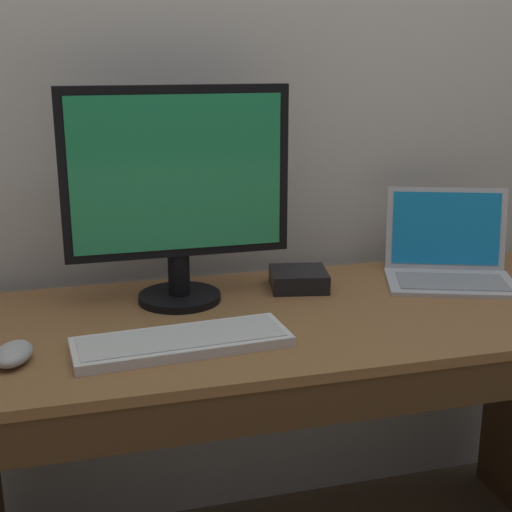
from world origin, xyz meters
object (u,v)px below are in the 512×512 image
object	(u,v)px
laptop_silver	(449,259)
external_drive_box	(299,279)
wired_keyboard	(182,342)
computer_mouse	(13,354)
external_monitor	(177,189)

from	to	relation	value
laptop_silver	external_drive_box	xyz separation A→B (m)	(-0.40, 0.03, -0.03)
wired_keyboard	external_drive_box	world-z (taller)	external_drive_box
computer_mouse	external_monitor	bearing A→B (deg)	48.61
wired_keyboard	computer_mouse	size ratio (longest dim) A/B	4.05
computer_mouse	external_drive_box	bearing A→B (deg)	36.72
computer_mouse	external_drive_box	distance (m)	0.72
laptop_silver	wired_keyboard	distance (m)	0.79
external_monitor	wired_keyboard	distance (m)	0.37
external_monitor	wired_keyboard	bearing A→B (deg)	-98.59
wired_keyboard	external_drive_box	size ratio (longest dim) A/B	3.19
external_monitor	computer_mouse	distance (m)	0.51
external_monitor	external_drive_box	world-z (taller)	external_monitor
external_monitor	wired_keyboard	xyz separation A→B (m)	(-0.04, -0.26, -0.26)
laptop_silver	external_drive_box	bearing A→B (deg)	175.62
external_monitor	computer_mouse	size ratio (longest dim) A/B	4.71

